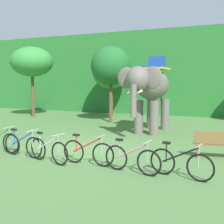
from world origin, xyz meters
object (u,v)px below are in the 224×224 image
(tree_left, at_px, (111,73))
(elephant, at_px, (151,88))
(bike_blue, at_px, (23,145))
(wooden_bench, at_px, (218,144))
(bike_red, at_px, (88,152))
(bike_pink, at_px, (132,159))
(tree_right, at_px, (111,66))
(bike_green, at_px, (0,141))
(bike_white, at_px, (48,150))
(tree_far_right, at_px, (32,62))
(bike_black, at_px, (181,163))

(tree_left, distance_m, elephant, 7.25)
(bike_blue, height_order, wooden_bench, bike_blue)
(bike_red, distance_m, bike_pink, 1.47)
(tree_right, bearing_deg, bike_green, -95.63)
(bike_blue, relative_size, wooden_bench, 1.10)
(tree_right, bearing_deg, bike_pink, -64.05)
(tree_left, distance_m, wooden_bench, 12.38)
(tree_left, height_order, bike_white, tree_left)
(elephant, distance_m, bike_blue, 6.81)
(tree_left, xyz_separation_m, elephant, (4.42, -5.67, -0.91))
(tree_far_right, xyz_separation_m, tree_right, (6.17, -0.39, -0.43))
(wooden_bench, bearing_deg, bike_pink, -131.23)
(tree_right, height_order, elephant, tree_right)
(elephant, xyz_separation_m, bike_red, (-0.38, -5.93, -1.82))
(bike_white, bearing_deg, wooden_bench, 26.91)
(bike_blue, xyz_separation_m, wooden_bench, (5.99, 2.20, 0.09))
(bike_red, bearing_deg, bike_blue, -179.98)
(tree_far_right, height_order, bike_blue, tree_far_right)
(bike_black, bearing_deg, bike_blue, 178.54)
(tree_far_right, bearing_deg, tree_right, -3.63)
(bike_black, relative_size, wooden_bench, 1.09)
(tree_right, xyz_separation_m, bike_red, (2.78, -8.48, -3.07))
(tree_right, xyz_separation_m, bike_pink, (4.23, -8.70, -3.07))
(tree_left, xyz_separation_m, bike_blue, (1.62, -11.60, -2.73))
(elephant, distance_m, bike_red, 6.21)
(tree_far_right, bearing_deg, bike_blue, -53.67)
(bike_pink, bearing_deg, wooden_bench, 48.77)
(tree_left, relative_size, bike_black, 2.54)
(elephant, distance_m, bike_white, 6.63)
(bike_blue, distance_m, bike_pink, 3.88)
(bike_red, relative_size, bike_black, 1.01)
(tree_left, height_order, elephant, tree_left)
(bike_black, xyz_separation_m, wooden_bench, (0.83, 2.33, 0.09))
(tree_far_right, bearing_deg, bike_white, -49.74)
(bike_pink, distance_m, wooden_bench, 3.21)
(tree_right, relative_size, bike_green, 2.72)
(tree_left, bearing_deg, bike_pink, -65.05)
(bike_white, bearing_deg, tree_right, 100.05)
(tree_far_right, xyz_separation_m, bike_blue, (6.53, -8.87, -3.50))
(tree_left, height_order, bike_blue, tree_left)
(bike_green, bearing_deg, tree_far_right, 121.63)
(tree_far_right, height_order, bike_white, tree_far_right)
(tree_left, distance_m, bike_pink, 13.32)
(elephant, height_order, bike_red, elephant)
(tree_left, distance_m, bike_red, 12.59)
(bike_pink, bearing_deg, bike_red, 171.50)
(tree_right, height_order, wooden_bench, tree_right)
(bike_white, height_order, wooden_bench, bike_white)
(bike_green, xyz_separation_m, bike_black, (6.34, -0.31, 0.00))
(bike_blue, relative_size, bike_pink, 1.00)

